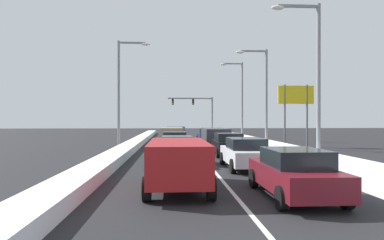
# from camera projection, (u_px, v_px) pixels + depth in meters

# --- Properties ---
(ground_plane) EXTENTS (137.82, 137.82, 0.00)m
(ground_plane) POSITION_uv_depth(u_px,v_px,m) (198.00, 152.00, 25.88)
(ground_plane) COLOR black
(lane_stripe_between_right_lane_and_center_lane) EXTENTS (0.14, 58.31, 0.01)m
(lane_stripe_between_right_lane_and_center_lane) POSITION_uv_depth(u_px,v_px,m) (193.00, 146.00, 31.17)
(lane_stripe_between_right_lane_and_center_lane) COLOR silver
(lane_stripe_between_right_lane_and_center_lane) RESTS_ON ground
(snow_bank_right_shoulder) EXTENTS (1.83, 58.31, 0.72)m
(snow_bank_right_shoulder) POSITION_uv_depth(u_px,v_px,m) (251.00, 142.00, 31.49)
(snow_bank_right_shoulder) COLOR white
(snow_bank_right_shoulder) RESTS_ON ground
(snow_bank_left_shoulder) EXTENTS (1.33, 58.31, 0.52)m
(snow_bank_left_shoulder) POSITION_uv_depth(u_px,v_px,m) (134.00, 144.00, 30.84)
(snow_bank_left_shoulder) COLOR white
(snow_bank_left_shoulder) RESTS_ON ground
(sedan_maroon_right_lane_nearest) EXTENTS (2.00, 4.50, 1.51)m
(sedan_maroon_right_lane_nearest) POSITION_uv_depth(u_px,v_px,m) (294.00, 173.00, 10.73)
(sedan_maroon_right_lane_nearest) COLOR maroon
(sedan_maroon_right_lane_nearest) RESTS_ON ground
(sedan_white_right_lane_second) EXTENTS (2.00, 4.50, 1.51)m
(sedan_white_right_lane_second) POSITION_uv_depth(u_px,v_px,m) (245.00, 153.00, 17.02)
(sedan_white_right_lane_second) COLOR silver
(sedan_white_right_lane_second) RESTS_ON ground
(sedan_black_right_lane_third) EXTENTS (2.00, 4.50, 1.51)m
(sedan_black_right_lane_third) POSITION_uv_depth(u_px,v_px,m) (228.00, 144.00, 23.23)
(sedan_black_right_lane_third) COLOR black
(sedan_black_right_lane_third) RESTS_ON ground
(suv_charcoal_right_lane_fourth) EXTENTS (2.16, 4.90, 1.67)m
(suv_charcoal_right_lane_fourth) POSITION_uv_depth(u_px,v_px,m) (215.00, 136.00, 29.08)
(suv_charcoal_right_lane_fourth) COLOR #38383D
(suv_charcoal_right_lane_fourth) RESTS_ON ground
(sedan_navy_right_lane_fifth) EXTENTS (2.00, 4.50, 1.51)m
(sedan_navy_right_lane_fifth) POSITION_uv_depth(u_px,v_px,m) (207.00, 135.00, 35.79)
(sedan_navy_right_lane_fifth) COLOR navy
(sedan_navy_right_lane_fifth) RESTS_ON ground
(suv_red_center_lane_nearest) EXTENTS (2.16, 4.90, 1.67)m
(suv_red_center_lane_nearest) POSITION_uv_depth(u_px,v_px,m) (178.00, 160.00, 11.91)
(suv_red_center_lane_nearest) COLOR maroon
(suv_red_center_lane_nearest) RESTS_ON ground
(sedan_green_center_lane_second) EXTENTS (2.00, 4.50, 1.51)m
(sedan_green_center_lane_second) POSITION_uv_depth(u_px,v_px,m) (177.00, 150.00, 19.03)
(sedan_green_center_lane_second) COLOR #1E5633
(sedan_green_center_lane_second) RESTS_ON ground
(sedan_silver_center_lane_third) EXTENTS (2.00, 4.50, 1.51)m
(sedan_silver_center_lane_third) POSITION_uv_depth(u_px,v_px,m) (175.00, 142.00, 25.67)
(sedan_silver_center_lane_third) COLOR #B7BABF
(sedan_silver_center_lane_third) RESTS_ON ground
(suv_tan_center_lane_fourth) EXTENTS (2.16, 4.90, 1.67)m
(suv_tan_center_lane_fourth) POSITION_uv_depth(u_px,v_px,m) (172.00, 134.00, 32.24)
(suv_tan_center_lane_fourth) COLOR #937F60
(suv_tan_center_lane_fourth) RESTS_ON ground
(suv_gray_center_lane_fifth) EXTENTS (2.16, 4.90, 1.67)m
(suv_gray_center_lane_fifth) POSITION_uv_depth(u_px,v_px,m) (175.00, 132.00, 38.65)
(suv_gray_center_lane_fifth) COLOR slate
(suv_gray_center_lane_fifth) RESTS_ON ground
(traffic_light_gantry) EXTENTS (7.54, 0.47, 6.20)m
(traffic_light_gantry) POSITION_uv_depth(u_px,v_px,m) (198.00, 107.00, 57.76)
(traffic_light_gantry) COLOR slate
(traffic_light_gantry) RESTS_ON ground
(street_lamp_right_near) EXTENTS (2.66, 0.36, 8.56)m
(street_lamp_right_near) POSITION_uv_depth(u_px,v_px,m) (312.00, 69.00, 18.27)
(street_lamp_right_near) COLOR gray
(street_lamp_right_near) RESTS_ON ground
(street_lamp_right_mid) EXTENTS (2.66, 0.36, 8.29)m
(street_lamp_right_mid) POSITION_uv_depth(u_px,v_px,m) (262.00, 89.00, 28.86)
(street_lamp_right_mid) COLOR gray
(street_lamp_right_mid) RESTS_ON ground
(street_lamp_right_far) EXTENTS (2.66, 0.36, 8.95)m
(street_lamp_right_far) POSITION_uv_depth(u_px,v_px,m) (239.00, 94.00, 39.45)
(street_lamp_right_far) COLOR gray
(street_lamp_right_far) RESTS_ON ground
(street_lamp_left_mid) EXTENTS (2.66, 0.36, 8.86)m
(street_lamp_left_mid) POSITION_uv_depth(u_px,v_px,m) (123.00, 85.00, 28.19)
(street_lamp_left_mid) COLOR gray
(street_lamp_left_mid) RESTS_ON ground
(roadside_sign_right) EXTENTS (3.20, 0.16, 5.50)m
(roadside_sign_right) POSITION_uv_depth(u_px,v_px,m) (296.00, 101.00, 30.39)
(roadside_sign_right) COLOR #59595B
(roadside_sign_right) RESTS_ON ground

